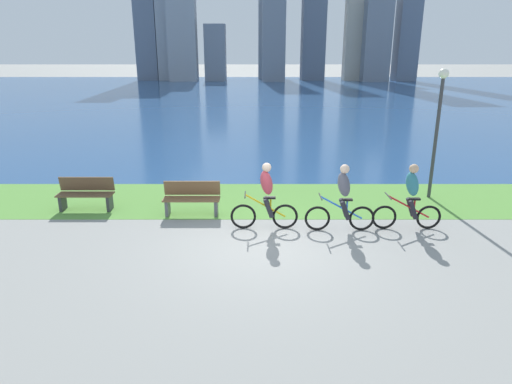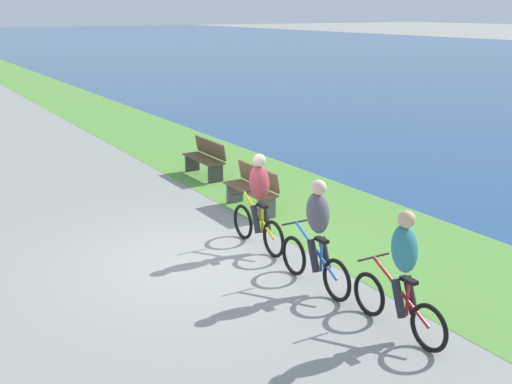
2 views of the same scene
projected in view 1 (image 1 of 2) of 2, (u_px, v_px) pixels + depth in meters
The scene contains 10 objects.
ground_plane at pixel (264, 247), 10.00m from camera, with size 300.00×300.00×0.00m, color gray.
grass_strip_bayside at pixel (262, 200), 13.15m from camera, with size 120.00×3.26×0.01m, color #59933D.
bay_water_surface at pixel (257, 94), 45.79m from camera, with size 300.00×65.22×0.00m, color navy.
cyclist_lead at pixel (264, 196), 10.77m from camera, with size 1.66×0.52×1.67m.
cyclist_trailing at pixel (341, 198), 10.66m from camera, with size 1.70×0.52×1.66m.
cyclist_distant_rear at pixel (409, 197), 10.76m from camera, with size 1.70×0.52×1.65m.
bench_near_path at pixel (84, 194), 12.22m from camera, with size 1.50×0.47×0.90m.
bench_far_along_path at pixel (190, 198), 11.85m from camera, with size 1.50×0.47×0.90m.
lamppost_tall at pixel (437, 115), 12.66m from camera, with size 0.28×0.28×3.75m.
city_skyline_far_shore at pixel (272, 10), 65.24m from camera, with size 41.49×10.11×27.21m.
Camera 1 is at (-0.22, -9.16, 4.19)m, focal length 31.19 mm.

